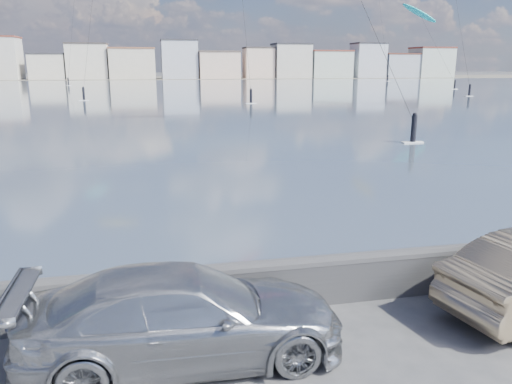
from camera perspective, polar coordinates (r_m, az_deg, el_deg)
bay_water at (r=98.29m, az=-11.56°, el=11.13°), size 500.00×177.00×0.00m
far_shore_strip at (r=206.72m, az=-12.04°, el=12.63°), size 500.00×60.00×0.00m
seawall at (r=10.41m, az=-3.95°, el=-10.71°), size 400.00×0.36×1.08m
far_buildings at (r=192.67m, az=-11.70°, el=14.34°), size 240.79×13.26×14.60m
car_silver at (r=8.91m, az=-8.21°, el=-13.76°), size 5.57×2.27×1.61m
kitesurfer_16 at (r=127.90m, az=18.20°, el=18.76°), size 8.29×17.92×19.42m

